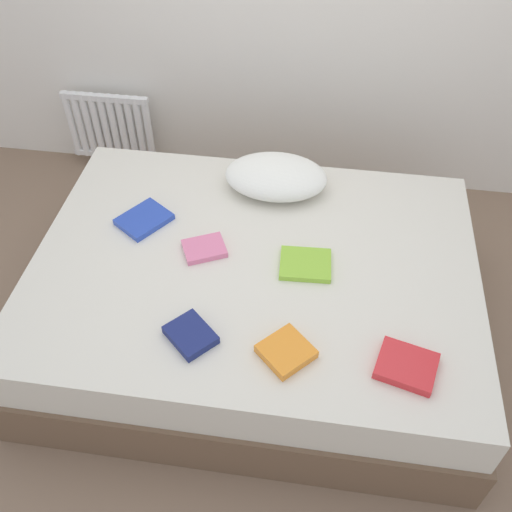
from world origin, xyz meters
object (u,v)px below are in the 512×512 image
textbook_pink (204,249)px  textbook_orange (286,351)px  textbook_navy (191,335)px  textbook_red (406,366)px  textbook_blue (144,219)px  textbook_lime (305,264)px  radiator (110,127)px  bed (254,298)px  pillow (276,176)px

textbook_pink → textbook_orange: bearing=-75.3°
textbook_orange → textbook_navy: size_ratio=0.96×
textbook_orange → textbook_red: bearing=44.2°
textbook_blue → textbook_lime: bearing=-67.9°
radiator → textbook_blue: radiator is taller
bed → textbook_navy: (-0.18, -0.45, 0.27)m
radiator → textbook_orange: size_ratio=3.10×
textbook_pink → textbook_navy: textbook_navy is taller
textbook_blue → pillow: bearing=-25.0°
radiator → textbook_blue: 1.18m
textbook_blue → bed: bearing=-72.8°
textbook_orange → textbook_blue: size_ratio=0.78×
textbook_orange → radiator: bearing=171.7°
radiator → pillow: pillow is taller
textbook_lime → textbook_pink: bearing=173.0°
bed → textbook_navy: bearing=-112.4°
pillow → textbook_blue: bearing=-150.1°
bed → textbook_navy: size_ratio=10.84×
textbook_navy → bed: bearing=110.5°
bed → radiator: 1.63m
textbook_blue → textbook_pink: bearing=-79.7°
bed → textbook_red: size_ratio=9.35×
textbook_pink → textbook_navy: 0.48m
textbook_blue → textbook_navy: 0.73m
radiator → textbook_pink: 1.47m
textbook_red → textbook_blue: bearing=166.2°
radiator → textbook_lime: radiator is taller
bed → radiator: size_ratio=3.65×
radiator → bed: bearing=-47.5°
textbook_blue → textbook_lime: textbook_blue is taller
pillow → textbook_navy: (-0.22, -0.96, -0.06)m
bed → textbook_lime: (0.23, -0.00, 0.27)m
textbook_lime → textbook_navy: bearing=-135.6°
pillow → textbook_lime: pillow is taller
pillow → textbook_orange: size_ratio=2.86×
bed → textbook_red: (0.64, -0.47, 0.27)m
radiator → textbook_navy: bearing=-60.9°
textbook_lime → textbook_navy: 0.61m
textbook_blue → textbook_orange: bearing=-96.0°
bed → radiator: bearing=132.5°
textbook_pink → textbook_red: textbook_red is taller
pillow → textbook_red: bearing=-58.2°
textbook_pink → pillow: bearing=36.0°
bed → textbook_orange: (0.19, -0.47, 0.27)m
pillow → textbook_blue: 0.68m
textbook_lime → pillow: bearing=107.5°
textbook_orange → textbook_pink: size_ratio=0.97×
textbook_lime → textbook_navy: (-0.41, -0.45, 0.01)m
textbook_orange → textbook_lime: 0.47m
textbook_blue → textbook_red: size_ratio=1.05×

